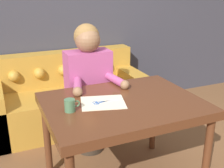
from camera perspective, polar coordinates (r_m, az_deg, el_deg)
name	(u,v)px	position (r m, az deg, el deg)	size (l,w,h in m)	color
wall_back	(72,12)	(3.64, -8.22, 14.33)	(8.00, 0.06, 2.60)	#383842
dining_table	(123,111)	(2.19, 2.18, -5.46)	(1.19, 0.90, 0.78)	#562D19
couch	(67,99)	(3.45, -9.09, -3.07)	(1.82, 0.79, 0.85)	#B7842D
person	(89,88)	(2.71, -4.74, -0.78)	(0.50, 0.58, 1.29)	#33281E
pattern_paper_main	(103,103)	(2.13, -1.85, -3.78)	(0.39, 0.35, 0.00)	beige
scissors	(102,102)	(2.13, -2.11, -3.71)	(0.22, 0.07, 0.01)	silver
mug	(70,105)	(2.00, -8.52, -4.30)	(0.11, 0.08, 0.09)	#47704C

